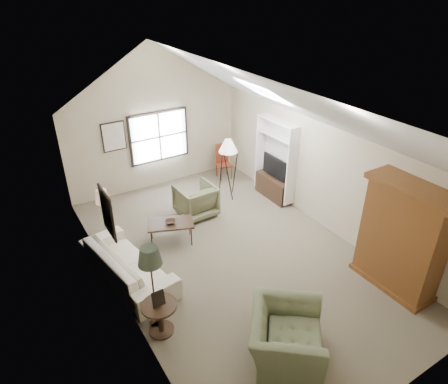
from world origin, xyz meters
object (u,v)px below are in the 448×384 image
armchair_near (286,337)px  side_chair (224,162)px  armoire (402,238)px  sofa (127,264)px  armchair_far (196,200)px  side_table (160,318)px  coffee_table (171,232)px

armchair_near → side_chair: side_chair is taller
armoire → sofa: bearing=146.4°
armchair_far → side_table: size_ratio=1.52×
sofa → side_table: size_ratio=3.99×
coffee_table → armoire: bearing=-48.9°
coffee_table → side_table: side_table is taller
sofa → armchair_far: (2.31, 1.42, 0.07)m
sofa → side_table: 1.60m
armchair_near → side_table: bearing=84.1°
sofa → armchair_near: armchair_near is taller
coffee_table → sofa: bearing=-152.3°
side_chair → coffee_table: bearing=-132.7°
sofa → side_chair: size_ratio=2.33×
coffee_table → side_chair: bearing=37.9°
armchair_far → side_chair: bearing=-142.9°
sofa → side_table: (0.00, -1.60, -0.05)m
armoire → sofa: 5.31m
armoire → armchair_far: (-2.07, 4.32, -0.68)m
sofa → side_chair: side_chair is taller
armchair_near → armchair_far: (0.83, 4.53, -0.00)m
armoire → coffee_table: 4.81m
armchair_near → side_chair: bearing=16.4°
armchair_far → armoire: bearing=113.4°
coffee_table → side_chair: side_chair is taller
sofa → coffee_table: (1.27, 0.67, -0.09)m
armoire → armchair_near: (-2.90, -0.20, -0.68)m
coffee_table → side_table: bearing=-119.2°
armchair_near → coffee_table: (-0.22, 3.78, -0.16)m
sofa → armchair_near: 3.45m
side_table → armchair_far: bearing=52.6°
armchair_far → coffee_table: bearing=33.6°
armchair_near → side_table: (-1.48, 1.51, -0.12)m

